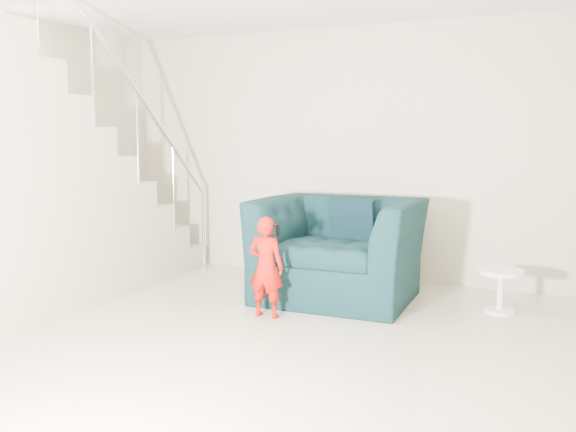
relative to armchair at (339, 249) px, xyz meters
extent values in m
plane|color=tan|center=(-0.41, -1.82, -0.48)|extent=(5.50, 5.50, 0.00)
plane|color=#B4AD93|center=(-0.41, 0.93, 0.87)|extent=(5.00, 0.00, 5.00)
imported|color=black|center=(0.00, 0.00, 0.00)|extent=(1.47, 1.29, 0.95)
imported|color=#9F1205|center=(-0.36, -0.85, -0.04)|extent=(0.32, 0.22, 0.87)
cylinder|color=white|center=(1.46, 0.09, -0.11)|extent=(0.38, 0.38, 0.04)
cylinder|color=white|center=(1.46, 0.09, -0.30)|extent=(0.06, 0.06, 0.35)
cylinder|color=white|center=(1.46, 0.09, -0.46)|extent=(0.27, 0.27, 0.03)
cube|color=#ADA089|center=(-2.41, 0.53, -0.34)|extent=(1.00, 0.30, 0.27)
cube|color=#ADA089|center=(-2.41, 0.23, -0.21)|extent=(1.00, 0.30, 0.54)
cube|color=#ADA089|center=(-2.41, -0.07, -0.07)|extent=(1.00, 0.30, 0.81)
cube|color=#ADA089|center=(-2.41, -0.37, 0.06)|extent=(1.00, 0.30, 1.08)
cube|color=#ADA089|center=(-2.41, -0.67, 0.20)|extent=(1.00, 0.30, 1.35)
cube|color=#ADA089|center=(-2.41, -0.97, 0.33)|extent=(1.00, 0.30, 1.62)
cube|color=#ADA089|center=(-2.41, -1.27, 0.47)|extent=(1.00, 0.30, 1.89)
cube|color=#ADA089|center=(-2.41, -1.57, 0.60)|extent=(1.00, 0.30, 2.16)
cylinder|color=silver|center=(-1.91, -0.82, 1.77)|extent=(0.04, 3.03, 2.73)
cylinder|color=silver|center=(-1.91, 0.68, 0.02)|extent=(0.04, 0.04, 1.00)
cube|color=black|center=(0.05, 0.26, 0.25)|extent=(0.45, 0.21, 0.44)
cube|color=black|center=(-0.64, -0.05, 0.12)|extent=(0.06, 0.57, 0.64)
cube|color=black|center=(-0.26, -0.85, 0.28)|extent=(0.03, 0.05, 0.10)
camera|label=1|loc=(1.83, -5.42, 1.04)|focal=38.00mm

